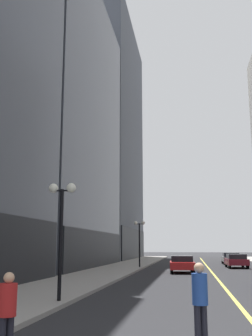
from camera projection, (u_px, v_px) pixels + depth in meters
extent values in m
plane|color=#262628|center=(209.00, 269.00, 37.44)|extent=(200.00, 200.00, 0.00)
cube|color=#9E9991|center=(122.00, 267.00, 38.72)|extent=(4.50, 78.00, 0.15)
cube|color=#E5D64C|center=(209.00, 269.00, 37.44)|extent=(0.16, 70.00, 0.01)
cube|color=#4C515B|center=(37.00, 126.00, 42.36)|extent=(13.49, 24.00, 28.99)
cube|color=black|center=(97.00, 250.00, 38.91)|extent=(0.50, 22.80, 3.48)
cube|color=#4C515B|center=(98.00, 140.00, 68.00)|extent=(12.20, 26.00, 39.62)
cube|color=black|center=(133.00, 244.00, 63.76)|extent=(0.50, 24.70, 4.75)
cube|color=#B21919|center=(182.00, 265.00, 31.71)|extent=(2.08, 4.13, 0.55)
cube|color=black|center=(182.00, 259.00, 32.00)|extent=(1.77, 2.34, 0.50)
cylinder|color=black|center=(194.00, 270.00, 30.19)|extent=(0.25, 0.65, 0.64)
cylinder|color=black|center=(172.00, 270.00, 30.37)|extent=(0.25, 0.65, 0.64)
cylinder|color=black|center=(192.00, 268.00, 32.95)|extent=(0.25, 0.65, 0.64)
cylinder|color=black|center=(172.00, 268.00, 33.13)|extent=(0.25, 0.65, 0.64)
cube|color=maroon|center=(236.00, 262.00, 38.74)|extent=(1.97, 4.33, 0.55)
cube|color=black|center=(236.00, 257.00, 38.62)|extent=(1.70, 2.44, 0.50)
cylinder|color=black|center=(226.00, 264.00, 40.26)|extent=(0.23, 0.64, 0.64)
cylinder|color=black|center=(243.00, 264.00, 40.04)|extent=(0.23, 0.64, 0.64)
cylinder|color=black|center=(230.00, 265.00, 37.34)|extent=(0.23, 0.64, 0.64)
cylinder|color=black|center=(248.00, 265.00, 37.12)|extent=(0.23, 0.64, 0.64)
cube|color=slate|center=(231.00, 259.00, 46.62)|extent=(1.94, 4.38, 0.55)
cube|color=black|center=(231.00, 255.00, 46.50)|extent=(1.70, 2.46, 0.50)
cylinder|color=black|center=(222.00, 261.00, 48.18)|extent=(0.22, 0.64, 0.64)
cylinder|color=black|center=(237.00, 261.00, 47.92)|extent=(0.22, 0.64, 0.64)
cylinder|color=black|center=(224.00, 262.00, 45.22)|extent=(0.22, 0.64, 0.64)
cylinder|color=black|center=(240.00, 262.00, 44.95)|extent=(0.22, 0.64, 0.64)
cylinder|color=#B21E1E|center=(8.00, 300.00, 7.69)|extent=(0.47, 0.47, 0.61)
sphere|color=tan|center=(9.00, 278.00, 7.77)|extent=(0.21, 0.21, 0.21)
cylinder|color=black|center=(204.00, 325.00, 8.59)|extent=(0.14, 0.14, 0.84)
cylinder|color=black|center=(198.00, 326.00, 8.54)|extent=(0.14, 0.14, 0.84)
cylinder|color=#234799|center=(200.00, 289.00, 8.71)|extent=(0.46, 0.46, 0.66)
sphere|color=tan|center=(199.00, 268.00, 8.79)|extent=(0.23, 0.23, 0.23)
cylinder|color=black|center=(61.00, 246.00, 14.81)|extent=(0.14, 0.14, 4.20)
cylinder|color=black|center=(62.00, 191.00, 15.20)|extent=(0.80, 0.06, 0.06)
sphere|color=white|center=(53.00, 188.00, 15.28)|extent=(0.36, 0.36, 0.36)
sphere|color=white|center=(71.00, 188.00, 15.17)|extent=(0.36, 0.36, 0.36)
cylinder|color=black|center=(139.00, 246.00, 37.81)|extent=(0.14, 0.14, 4.20)
cylinder|color=black|center=(139.00, 224.00, 38.21)|extent=(0.80, 0.06, 0.06)
sphere|color=white|center=(136.00, 223.00, 38.28)|extent=(0.36, 0.36, 0.36)
sphere|color=white|center=(143.00, 223.00, 38.17)|extent=(0.36, 0.36, 0.36)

